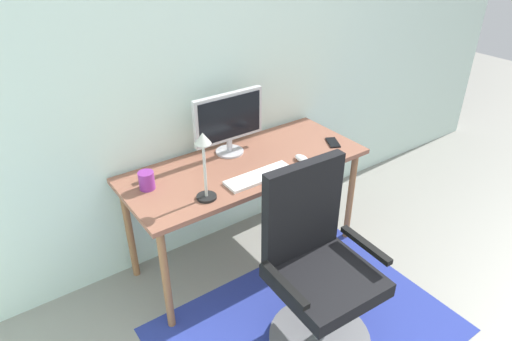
{
  "coord_description": "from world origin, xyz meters",
  "views": [
    {
      "loc": [
        -1.33,
        -0.2,
        2.09
      ],
      "look_at": [
        -0.08,
        1.56,
        0.82
      ],
      "focal_mm": 31.67,
      "sensor_mm": 36.0,
      "label": 1
    }
  ],
  "objects_px": {
    "cell_phone": "(333,142)",
    "office_chair": "(317,280)",
    "desk": "(246,173)",
    "keyboard": "(260,176)",
    "computer_mouse": "(302,158)",
    "desk_lamp": "(204,157)",
    "monitor": "(229,120)",
    "coffee_cup": "(147,180)"
  },
  "relations": [
    {
      "from": "cell_phone",
      "to": "office_chair",
      "type": "xyz_separation_m",
      "value": [
        -0.72,
        -0.67,
        -0.31
      ]
    },
    {
      "from": "cell_phone",
      "to": "desk",
      "type": "bearing_deg",
      "value": -162.77
    },
    {
      "from": "keyboard",
      "to": "computer_mouse",
      "type": "bearing_deg",
      "value": 2.22
    },
    {
      "from": "desk_lamp",
      "to": "monitor",
      "type": "bearing_deg",
      "value": 43.88
    },
    {
      "from": "monitor",
      "to": "computer_mouse",
      "type": "bearing_deg",
      "value": -49.39
    },
    {
      "from": "keyboard",
      "to": "coffee_cup",
      "type": "relative_size",
      "value": 4.15
    },
    {
      "from": "monitor",
      "to": "office_chair",
      "type": "distance_m",
      "value": 1.1
    },
    {
      "from": "cell_phone",
      "to": "monitor",
      "type": "bearing_deg",
      "value": -177.16
    },
    {
      "from": "computer_mouse",
      "to": "desk_lamp",
      "type": "relative_size",
      "value": 0.27
    },
    {
      "from": "monitor",
      "to": "office_chair",
      "type": "height_order",
      "value": "monitor"
    },
    {
      "from": "keyboard",
      "to": "computer_mouse",
      "type": "height_order",
      "value": "computer_mouse"
    },
    {
      "from": "monitor",
      "to": "cell_phone",
      "type": "distance_m",
      "value": 0.73
    },
    {
      "from": "computer_mouse",
      "to": "keyboard",
      "type": "bearing_deg",
      "value": -177.78
    },
    {
      "from": "computer_mouse",
      "to": "desk_lamp",
      "type": "height_order",
      "value": "desk_lamp"
    },
    {
      "from": "keyboard",
      "to": "desk_lamp",
      "type": "height_order",
      "value": "desk_lamp"
    },
    {
      "from": "keyboard",
      "to": "cell_phone",
      "type": "relative_size",
      "value": 3.07
    },
    {
      "from": "monitor",
      "to": "desk_lamp",
      "type": "relative_size",
      "value": 1.22
    },
    {
      "from": "desk",
      "to": "cell_phone",
      "type": "relative_size",
      "value": 10.9
    },
    {
      "from": "desk",
      "to": "computer_mouse",
      "type": "distance_m",
      "value": 0.36
    },
    {
      "from": "coffee_cup",
      "to": "keyboard",
      "type": "bearing_deg",
      "value": -25.03
    },
    {
      "from": "monitor",
      "to": "keyboard",
      "type": "xyz_separation_m",
      "value": [
        -0.03,
        -0.37,
        -0.22
      ]
    },
    {
      "from": "coffee_cup",
      "to": "desk_lamp",
      "type": "relative_size",
      "value": 0.26
    },
    {
      "from": "desk",
      "to": "computer_mouse",
      "type": "bearing_deg",
      "value": -30.6
    },
    {
      "from": "monitor",
      "to": "coffee_cup",
      "type": "xyz_separation_m",
      "value": [
        -0.61,
        -0.1,
        -0.18
      ]
    },
    {
      "from": "desk_lamp",
      "to": "office_chair",
      "type": "distance_m",
      "value": 0.86
    },
    {
      "from": "desk_lamp",
      "to": "cell_phone",
      "type": "bearing_deg",
      "value": 4.64
    },
    {
      "from": "monitor",
      "to": "coffee_cup",
      "type": "relative_size",
      "value": 4.62
    },
    {
      "from": "computer_mouse",
      "to": "office_chair",
      "type": "height_order",
      "value": "office_chair"
    },
    {
      "from": "keyboard",
      "to": "computer_mouse",
      "type": "relative_size",
      "value": 4.13
    },
    {
      "from": "office_chair",
      "to": "cell_phone",
      "type": "bearing_deg",
      "value": 45.46
    },
    {
      "from": "desk",
      "to": "office_chair",
      "type": "relative_size",
      "value": 1.47
    },
    {
      "from": "computer_mouse",
      "to": "office_chair",
      "type": "distance_m",
      "value": 0.79
    },
    {
      "from": "monitor",
      "to": "cell_phone",
      "type": "xyz_separation_m",
      "value": [
        0.63,
        -0.29,
        -0.22
      ]
    },
    {
      "from": "monitor",
      "to": "keyboard",
      "type": "distance_m",
      "value": 0.43
    },
    {
      "from": "monitor",
      "to": "desk_lamp",
      "type": "height_order",
      "value": "monitor"
    },
    {
      "from": "keyboard",
      "to": "monitor",
      "type": "bearing_deg",
      "value": 85.74
    },
    {
      "from": "coffee_cup",
      "to": "computer_mouse",
      "type": "bearing_deg",
      "value": -15.83
    },
    {
      "from": "desk_lamp",
      "to": "coffee_cup",
      "type": "bearing_deg",
      "value": 128.42
    },
    {
      "from": "desk",
      "to": "desk_lamp",
      "type": "distance_m",
      "value": 0.54
    },
    {
      "from": "monitor",
      "to": "keyboard",
      "type": "height_order",
      "value": "monitor"
    },
    {
      "from": "coffee_cup",
      "to": "cell_phone",
      "type": "bearing_deg",
      "value": -8.93
    },
    {
      "from": "monitor",
      "to": "computer_mouse",
      "type": "xyz_separation_m",
      "value": [
        0.3,
        -0.35,
        -0.21
      ]
    }
  ]
}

